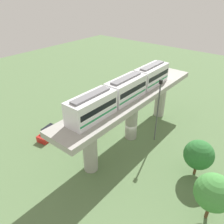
{
  "coord_description": "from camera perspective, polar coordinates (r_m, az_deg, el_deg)",
  "views": [
    {
      "loc": [
        16.64,
        -25.36,
        22.04
      ],
      "look_at": [
        -2.5,
        -1.78,
        4.63
      ],
      "focal_mm": 36.14,
      "sensor_mm": 36.0,
      "label": 1
    }
  ],
  "objects": [
    {
      "name": "tree_near_viaduct",
      "position": [
        30.96,
        21.09,
        -10.05
      ],
      "size": [
        3.81,
        3.81,
        5.12
      ],
      "color": "brown",
      "rests_on": "ground"
    },
    {
      "name": "ground_plane",
      "position": [
        37.5,
        4.71,
        -6.3
      ],
      "size": [
        120.0,
        120.0,
        0.0
      ],
      "primitive_type": "plane",
      "color": "#5B7A4C"
    },
    {
      "name": "viaduct",
      "position": [
        34.39,
        5.11,
        1.58
      ],
      "size": [
        5.2,
        28.85,
        7.72
      ],
      "color": "#A8A59E",
      "rests_on": "ground"
    },
    {
      "name": "parked_car_red",
      "position": [
        38.38,
        -15.48,
        -5.13
      ],
      "size": [
        2.54,
        4.46,
        1.76
      ],
      "rotation": [
        0.0,
        0.0,
        0.18
      ],
      "color": "red",
      "rests_on": "ground"
    },
    {
      "name": "parked_car_orange",
      "position": [
        38.59,
        -4.73,
        -3.8
      ],
      "size": [
        2.15,
        4.34,
        1.76
      ],
      "rotation": [
        0.0,
        0.0,
        0.09
      ],
      "color": "orange",
      "rests_on": "ground"
    },
    {
      "name": "parked_car_silver",
      "position": [
        44.7,
        -1.61,
        1.35
      ],
      "size": [
        2.7,
        4.5,
        1.76
      ],
      "rotation": [
        0.0,
        0.0,
        -0.23
      ],
      "color": "#B2B5BA",
      "rests_on": "ground"
    },
    {
      "name": "train",
      "position": [
        31.57,
        3.54,
        5.86
      ],
      "size": [
        2.64,
        20.5,
        3.24
      ],
      "color": "white",
      "rests_on": "viaduct"
    },
    {
      "name": "signal_post",
      "position": [
        34.39,
        11.5,
        0.76
      ],
      "size": [
        0.44,
        0.28,
        10.32
      ],
      "color": "#4C4C51",
      "rests_on": "ground"
    },
    {
      "name": "tree_mid_lot",
      "position": [
        26.02,
        24.3,
        -18.07
      ],
      "size": [
        3.91,
        3.91,
        5.8
      ],
      "color": "brown",
      "rests_on": "ground"
    }
  ]
}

